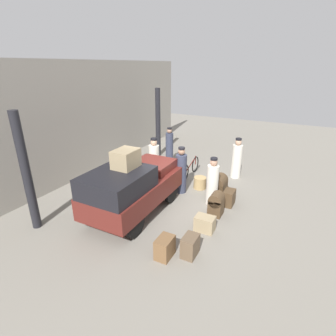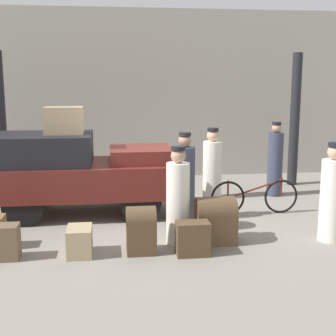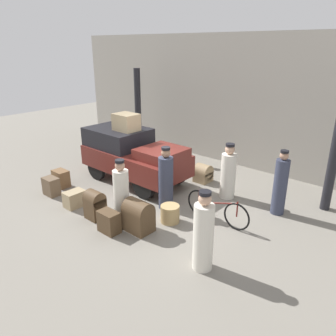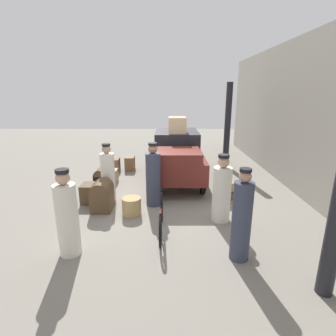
{
  "view_description": "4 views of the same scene",
  "coord_description": "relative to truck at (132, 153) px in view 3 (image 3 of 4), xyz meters",
  "views": [
    {
      "loc": [
        -7.37,
        -3.69,
        4.33
      ],
      "look_at": [
        0.2,
        0.2,
        0.95
      ],
      "focal_mm": 28.0,
      "sensor_mm": 36.0,
      "label": 1
    },
    {
      "loc": [
        -0.92,
        -8.7,
        2.64
      ],
      "look_at": [
        0.2,
        0.2,
        0.95
      ],
      "focal_mm": 50.0,
      "sensor_mm": 36.0,
      "label": 2
    },
    {
      "loc": [
        5.73,
        -6.06,
        4.11
      ],
      "look_at": [
        0.2,
        0.2,
        0.95
      ],
      "focal_mm": 35.0,
      "sensor_mm": 36.0,
      "label": 3
    },
    {
      "loc": [
        6.99,
        0.21,
        2.9
      ],
      "look_at": [
        0.2,
        0.2,
        0.95
      ],
      "focal_mm": 28.0,
      "sensor_mm": 36.0,
      "label": 4
    }
  ],
  "objects": [
    {
      "name": "ground_plane",
      "position": [
        1.57,
        -0.51,
        -0.91
      ],
      "size": [
        30.0,
        30.0,
        0.0
      ],
      "primitive_type": "plane",
      "color": "gray"
    },
    {
      "name": "station_building_facade",
      "position": [
        1.57,
        3.57,
        1.34
      ],
      "size": [
        16.0,
        0.15,
        4.5
      ],
      "color": "gray",
      "rests_on": "ground"
    },
    {
      "name": "canopy_pillar_left",
      "position": [
        -1.85,
        2.05,
        0.74
      ],
      "size": [
        0.24,
        0.24,
        3.3
      ],
      "color": "black",
      "rests_on": "ground"
    },
    {
      "name": "canopy_pillar_right",
      "position": [
        5.28,
        2.05,
        0.74
      ],
      "size": [
        0.24,
        0.24,
        3.3
      ],
      "color": "black",
      "rests_on": "ground"
    },
    {
      "name": "truck",
      "position": [
        0.0,
        0.0,
        0.0
      ],
      "size": [
        3.46,
        1.61,
        1.62
      ],
      "color": "black",
      "rests_on": "ground"
    },
    {
      "name": "bicycle",
      "position": [
        3.49,
        -0.45,
        -0.55
      ],
      "size": [
        1.78,
        0.04,
        0.73
      ],
      "color": "black",
      "rests_on": "ground"
    },
    {
      "name": "wicker_basket",
      "position": [
        2.63,
        -1.2,
        -0.69
      ],
      "size": [
        0.47,
        0.47,
        0.44
      ],
      "color": "tan",
      "rests_on": "ground"
    },
    {
      "name": "porter_with_bicycle",
      "position": [
        2.93,
        0.93,
        -0.19
      ],
      "size": [
        0.42,
        0.42,
        1.59
      ],
      "color": "silver",
      "rests_on": "ground"
    },
    {
      "name": "porter_lifting_near_truck",
      "position": [
        4.42,
        0.98,
        -0.12
      ],
      "size": [
        0.34,
        0.34,
        1.71
      ],
      "color": "#33384C",
      "rests_on": "ground"
    },
    {
      "name": "conductor_in_dark_uniform",
      "position": [
        1.73,
        -1.95,
        -0.17
      ],
      "size": [
        0.38,
        0.38,
        1.61
      ],
      "color": "silver",
      "rests_on": "ground"
    },
    {
      "name": "porter_standing_middle",
      "position": [
        2.04,
        -0.69,
        -0.14
      ],
      "size": [
        0.39,
        0.39,
        1.69
      ],
      "color": "#33384C",
      "rests_on": "ground"
    },
    {
      "name": "porter_carrying_trunk",
      "position": [
        4.27,
        -2.12,
        -0.16
      ],
      "size": [
        0.39,
        0.39,
        1.65
      ],
      "color": "silver",
      "rests_on": "ground"
    },
    {
      "name": "trunk_wicker_pale",
      "position": [
        2.34,
        -1.99,
        -0.52
      ],
      "size": [
        0.65,
        0.5,
        0.77
      ],
      "color": "#4C3823",
      "rests_on": "ground"
    },
    {
      "name": "trunk_umber_medium",
      "position": [
        -1.29,
        -1.8,
        -0.65
      ],
      "size": [
        0.5,
        0.35,
        0.52
      ],
      "color": "brown",
      "rests_on": "ground"
    },
    {
      "name": "suitcase_tan_flat",
      "position": [
        0.16,
        -2.28,
        -0.69
      ],
      "size": [
        0.37,
        0.54,
        0.44
      ],
      "color": "#9E8966",
      "rests_on": "ground"
    },
    {
      "name": "suitcase_black_upright",
      "position": [
        1.88,
        -2.49,
        -0.65
      ],
      "size": [
        0.51,
        0.33,
        0.52
      ],
      "color": "#4C3823",
      "rests_on": "ground"
    },
    {
      "name": "trunk_large_brown",
      "position": [
        -0.97,
        -2.31,
        -0.64
      ],
      "size": [
        0.48,
        0.33,
        0.53
      ],
      "color": "brown",
      "rests_on": "ground"
    },
    {
      "name": "trunk_barrel_dark",
      "position": [
        1.1,
        -2.3,
        -0.52
      ],
      "size": [
        0.45,
        0.4,
        0.74
      ],
      "color": "#4C3823",
      "rests_on": "ground"
    },
    {
      "name": "suitcase_small_leather",
      "position": [
        1.74,
        1.42,
        -0.64
      ],
      "size": [
        0.46,
        0.5,
        0.58
      ],
      "color": "#937A56",
      "rests_on": "ground"
    },
    {
      "name": "trunk_on_truck_roof",
      "position": [
        -0.21,
        0.0,
        0.97
      ],
      "size": [
        0.73,
        0.57,
        0.52
      ],
      "color": "#9E8966",
      "rests_on": "truck"
    }
  ]
}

